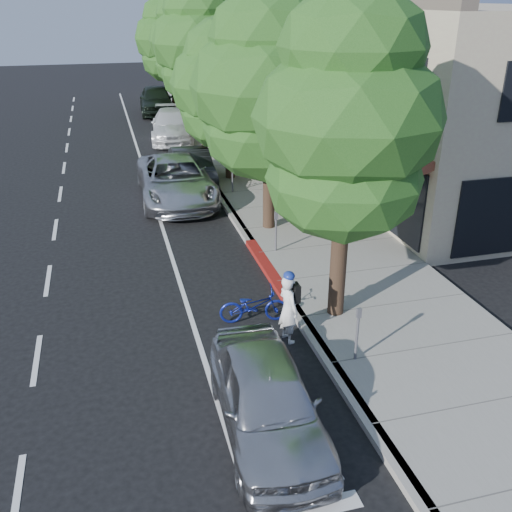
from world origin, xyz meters
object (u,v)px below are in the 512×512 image
object	(u,v)px
street_tree_5	(171,40)
silver_suv	(176,180)
street_tree_0	(348,123)
dark_sedan	(192,167)
cyclist	(288,309)
bicycle	(254,306)
near_car_a	(267,399)
street_tree_1	(270,89)
dark_suv_far	(156,100)
street_tree_3	(202,45)
white_pickup	(172,125)
street_tree_2	(229,86)
street_tree_4	(184,42)
pedestrian	(267,149)

from	to	relation	value
street_tree_5	silver_suv	size ratio (longest dim) A/B	1.28
street_tree_0	dark_sedan	world-z (taller)	street_tree_0
cyclist	bicycle	xyz separation A→B (m)	(-0.55, 1.01, -0.39)
cyclist	near_car_a	size ratio (longest dim) A/B	0.39
street_tree_1	bicycle	size ratio (longest dim) A/B	4.59
dark_suv_far	dark_sedan	bearing A→B (deg)	-87.90
street_tree_3	bicycle	world-z (taller)	street_tree_3
white_pickup	street_tree_1	bearing A→B (deg)	-77.43
street_tree_2	bicycle	xyz separation A→B (m)	(-2.02, -11.67, -3.57)
white_pickup	near_car_a	distance (m)	23.95
street_tree_0	white_pickup	xyz separation A→B (m)	(-1.40, 20.41, -4.05)
street_tree_3	near_car_a	distance (m)	22.12
street_tree_5	bicycle	bearing A→B (deg)	-93.89
street_tree_5	white_pickup	size ratio (longest dim) A/B	1.38
street_tree_1	bicycle	xyz separation A→B (m)	(-2.02, -5.67, -4.28)
street_tree_0	street_tree_4	xyz separation A→B (m)	(0.00, 24.00, 0.01)
street_tree_4	cyclist	size ratio (longest dim) A/B	4.64
street_tree_0	cyclist	world-z (taller)	street_tree_0
white_pickup	street_tree_3	bearing A→B (deg)	-52.80
street_tree_3	bicycle	bearing A→B (deg)	-96.52
street_tree_3	street_tree_1	bearing A→B (deg)	-90.00
silver_suv	street_tree_0	bearing A→B (deg)	-74.28
dark_sedan	white_pickup	distance (m)	8.44
cyclist	near_car_a	bearing A→B (deg)	139.60
street_tree_5	street_tree_3	bearing A→B (deg)	-90.00
cyclist	street_tree_4	bearing A→B (deg)	-18.91
street_tree_3	street_tree_5	bearing A→B (deg)	90.00
street_tree_0	bicycle	size ratio (longest dim) A/B	4.54
street_tree_1	street_tree_3	xyz separation A→B (m)	(0.00, 12.00, 0.42)
street_tree_2	street_tree_5	size ratio (longest dim) A/B	0.89
street_tree_4	pedestrian	world-z (taller)	street_tree_4
silver_suv	white_pickup	distance (m)	10.48
silver_suv	dark_suv_far	xyz separation A→B (m)	(1.17, 18.40, 0.09)
street_tree_5	near_car_a	distance (m)	33.84
cyclist	silver_suv	bearing A→B (deg)	-9.45
street_tree_1	white_pickup	bearing A→B (deg)	95.55
street_tree_4	silver_suv	size ratio (longest dim) A/B	1.29
street_tree_0	silver_suv	distance (m)	11.09
street_tree_1	dark_suv_far	world-z (taller)	street_tree_1
street_tree_2	street_tree_5	bearing A→B (deg)	90.00
street_tree_0	street_tree_5	world-z (taller)	street_tree_0
bicycle	pedestrian	size ratio (longest dim) A/B	1.02
cyclist	silver_suv	world-z (taller)	cyclist
street_tree_5	dark_suv_far	bearing A→B (deg)	-131.86
street_tree_4	silver_suv	bearing A→B (deg)	-100.53
dark_suv_far	bicycle	bearing A→B (deg)	-88.33
street_tree_0	street_tree_2	xyz separation A→B (m)	(-0.00, 12.00, -0.83)
street_tree_5	near_car_a	bearing A→B (deg)	-94.74
street_tree_5	near_car_a	world-z (taller)	street_tree_5
street_tree_2	near_car_a	bearing A→B (deg)	-100.16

